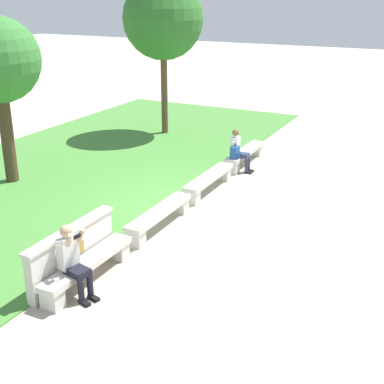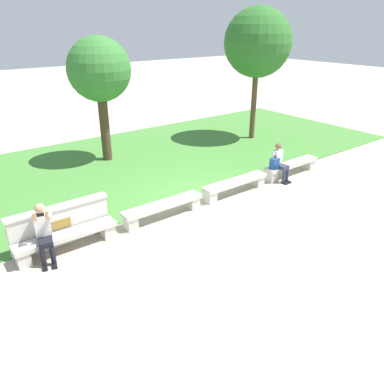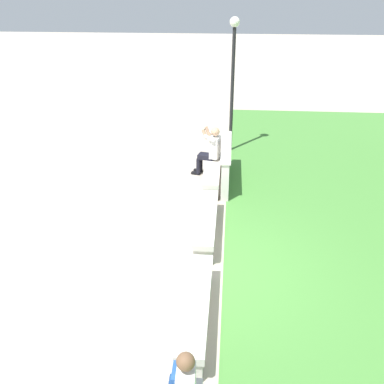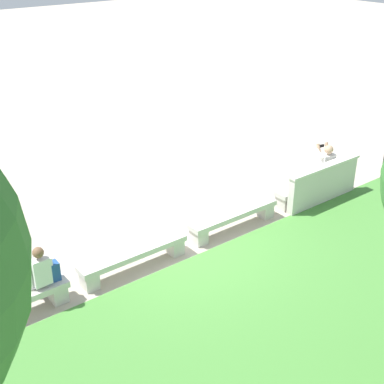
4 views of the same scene
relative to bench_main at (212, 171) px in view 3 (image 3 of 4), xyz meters
The scene contains 8 objects.
ground_plane 3.97m from the bench_main, ahead, with size 80.00×80.00×0.00m, color #B2A593.
bench_main is the anchor object (origin of this frame).
bench_near 2.64m from the bench_main, ahead, with size 2.36×0.40×0.45m.
bench_mid 5.28m from the bench_main, ahead, with size 2.36×0.40×0.45m.
backrest_wall_with_plaque 0.40m from the bench_main, 90.00° to the left, with size 2.37×0.24×1.01m.
person_photographer 0.65m from the bench_main, behind, with size 0.53×0.78×1.32m.
backpack 6.99m from the bench_main, ahead, with size 0.28×0.24×0.43m.
lamp_post 3.30m from the bench_main, 169.81° to the left, with size 0.28×0.28×3.85m.
Camera 3 is at (6.64, 0.40, 4.71)m, focal length 42.00 mm.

